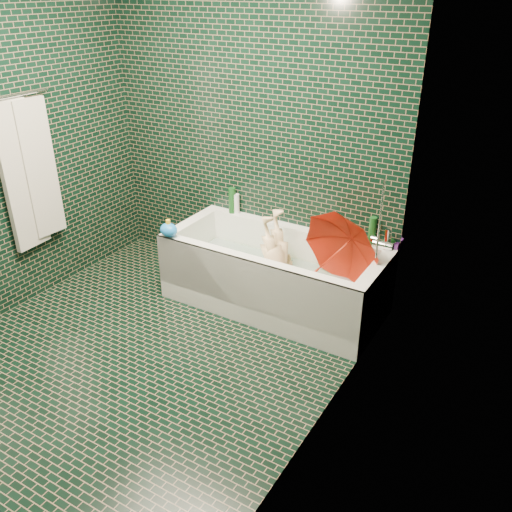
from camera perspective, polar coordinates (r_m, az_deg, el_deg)
The scene contains 20 objects.
floor at distance 3.92m, azimuth -11.39°, elevation -9.96°, with size 2.80×2.80×0.00m, color black.
wall_back at distance 4.40m, azimuth -0.65°, elevation 12.90°, with size 2.80×2.80×0.00m, color black.
wall_right at distance 2.66m, azimuth 7.68°, elevation 2.81°, with size 2.80×2.80×0.00m, color black.
bathtub at distance 4.27m, azimuth 1.85°, elevation -2.69°, with size 1.70×0.75×0.55m.
bath_mat at distance 4.31m, azimuth 1.95°, elevation -3.23°, with size 1.35×0.47×0.01m, color green.
water at distance 4.24m, azimuth 1.98°, elevation -1.55°, with size 1.48×0.53×0.00m, color silver.
towel_rail at distance 4.33m, azimuth -24.10°, elevation 15.16°, with size 0.02×0.02×0.58m, color silver.
towel at distance 4.45m, azimuth -22.80°, elevation 7.98°, with size 0.08×0.44×1.12m.
faucet at distance 3.74m, azimuth 13.03°, elevation 1.73°, with size 0.18×0.19×0.55m.
child at distance 4.24m, azimuth 2.38°, elevation -1.37°, with size 0.33×0.22×0.91m, color beige.
umbrella at distance 3.94m, azimuth 8.11°, elevation 0.01°, with size 0.60×0.60×0.53m, color red.
soap_bottle_a at distance 4.14m, azimuth 14.01°, elevation 0.75°, with size 0.11×0.11×0.28m, color white.
soap_bottle_b at distance 4.13m, azimuth 14.05°, elevation 0.71°, with size 0.09×0.09×0.20m, color #57207B.
soap_bottle_c at distance 4.14m, azimuth 13.32°, elevation 0.82°, with size 0.13×0.13×0.17m, color #134518.
bottle_right_tall at distance 4.13m, azimuth 12.13°, elevation 2.61°, with size 0.06×0.06×0.22m, color #134518.
bottle_right_pump at distance 4.08m, azimuth 13.67°, elevation 1.69°, with size 0.05×0.05×0.17m, color silver.
bottle_left_tall at distance 4.61m, azimuth -2.52°, elevation 5.86°, with size 0.06×0.06×0.22m, color #134518.
bottle_left_short at distance 4.62m, azimuth -2.09°, elevation 5.54°, with size 0.05×0.05×0.17m, color white.
rubber_duck at distance 4.20m, azimuth 9.84°, elevation 2.28°, with size 0.13×0.10×0.10m.
bath_toy at distance 4.23m, azimuth -9.18°, elevation 2.76°, with size 0.15×0.13×0.14m.
Camera 1 is at (2.22, -2.24, 2.33)m, focal length 38.00 mm.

